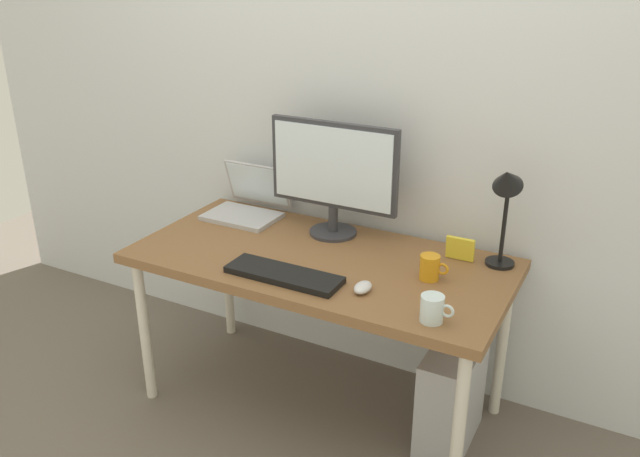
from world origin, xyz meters
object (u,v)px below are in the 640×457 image
(desk, at_px, (320,270))
(mouse, at_px, (363,287))
(glass_cup, at_px, (433,309))
(laptop, at_px, (249,203))
(coffee_mug, at_px, (430,267))
(photo_frame, at_px, (460,249))
(computer_tower, at_px, (451,396))
(desk_lamp, at_px, (506,194))
(monitor, at_px, (333,172))
(keyboard, at_px, (284,275))

(desk, distance_m, mouse, 0.33)
(mouse, relative_size, glass_cup, 0.80)
(laptop, distance_m, mouse, 0.88)
(coffee_mug, relative_size, photo_frame, 0.98)
(glass_cup, bearing_deg, computer_tower, 87.73)
(laptop, bearing_deg, desk_lamp, -1.03)
(mouse, distance_m, photo_frame, 0.47)
(laptop, bearing_deg, computer_tower, -11.28)
(monitor, relative_size, desk_lamp, 1.34)
(desk, bearing_deg, mouse, -34.44)
(laptop, relative_size, glass_cup, 2.86)
(keyboard, bearing_deg, laptop, 134.78)
(desk_lamp, bearing_deg, monitor, -179.96)
(laptop, height_order, mouse, laptop)
(photo_frame, height_order, computer_tower, photo_frame)
(desk_lamp, relative_size, keyboard, 0.95)
(monitor, bearing_deg, desk, -75.34)
(glass_cup, bearing_deg, coffee_mug, 110.58)
(monitor, xyz_separation_m, glass_cup, (0.61, -0.49, -0.23))
(desk, relative_size, laptop, 4.61)
(laptop, distance_m, desk_lamp, 1.16)
(laptop, bearing_deg, monitor, -2.73)
(keyboard, xyz_separation_m, glass_cup, (0.58, -0.04, 0.03))
(desk_lamp, bearing_deg, computer_tower, -112.82)
(desk_lamp, height_order, computer_tower, desk_lamp)
(monitor, height_order, computer_tower, monitor)
(coffee_mug, xyz_separation_m, photo_frame, (0.05, 0.21, 0.00))
(desk, bearing_deg, laptop, 153.49)
(glass_cup, distance_m, photo_frame, 0.49)
(monitor, height_order, desk_lamp, monitor)
(glass_cup, height_order, computer_tower, glass_cup)
(monitor, height_order, coffee_mug, monitor)
(monitor, xyz_separation_m, desk_lamp, (0.70, 0.00, 0.02))
(laptop, height_order, photo_frame, laptop)
(mouse, relative_size, coffee_mug, 0.83)
(mouse, height_order, computer_tower, mouse)
(desk, bearing_deg, keyboard, -98.62)
(monitor, xyz_separation_m, mouse, (0.33, -0.41, -0.26))
(mouse, bearing_deg, photo_frame, 61.51)
(laptop, xyz_separation_m, coffee_mug, (0.94, -0.23, -0.01))
(desk, xyz_separation_m, coffee_mug, (0.44, 0.02, 0.10))
(mouse, bearing_deg, monitor, 128.49)
(mouse, bearing_deg, coffee_mug, 49.27)
(keyboard, height_order, computer_tower, keyboard)
(glass_cup, relative_size, photo_frame, 1.02)
(laptop, xyz_separation_m, keyboard, (0.46, -0.47, -0.04))
(photo_frame, distance_m, computer_tower, 0.58)
(desk, distance_m, glass_cup, 0.61)
(glass_cup, bearing_deg, mouse, 164.59)
(desk, relative_size, desk_lamp, 3.51)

